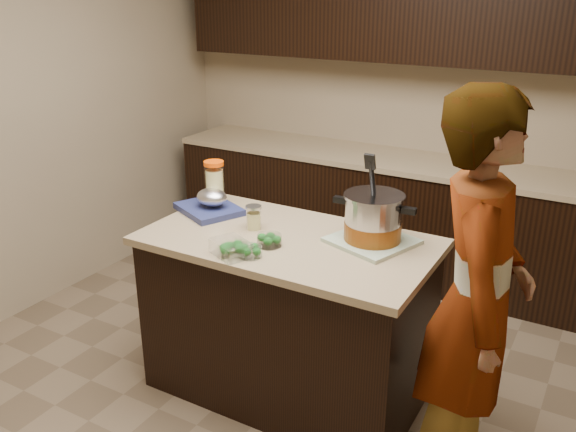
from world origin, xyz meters
name	(u,v)px	position (x,y,z in m)	size (l,w,h in m)	color
ground_plane	(288,387)	(0.00, 0.00, 0.00)	(4.00, 4.00, 0.00)	brown
room_shell	(288,73)	(0.00, 0.00, 1.71)	(4.04, 4.04, 2.72)	tan
back_cabinets	(406,152)	(0.00, 1.74, 0.94)	(3.60, 0.63, 2.33)	black
island	(288,316)	(0.00, 0.00, 0.45)	(1.46, 0.81, 0.90)	black
dish_towel	(372,241)	(0.39, 0.16, 0.91)	(0.36, 0.36, 0.02)	#5D8358
stock_pot	(373,220)	(0.39, 0.16, 1.02)	(0.42, 0.31, 0.42)	#B7B7BC
lemonade_pitcher	(215,187)	(-0.58, 0.18, 1.03)	(0.15, 0.15, 0.27)	#DDD787
mason_jar	(254,218)	(-0.22, 0.02, 0.96)	(0.11, 0.11, 0.14)	#DDD787
broccoli_tub_left	(269,241)	(-0.03, -0.12, 0.93)	(0.13, 0.13, 0.06)	silver
broccoli_tub_right	(251,252)	(-0.04, -0.28, 0.92)	(0.14, 0.14, 0.05)	silver
broccoli_tub_rect	(231,249)	(-0.13, -0.31, 0.93)	(0.23, 0.21, 0.07)	silver
blue_tray	(210,205)	(-0.56, 0.11, 0.95)	(0.43, 0.40, 0.13)	navy
person	(476,304)	(0.98, -0.18, 0.89)	(0.65, 0.42, 1.77)	gray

